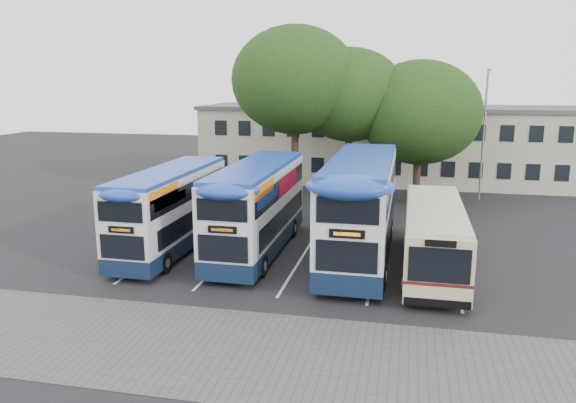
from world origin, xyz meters
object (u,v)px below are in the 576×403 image
(tree_left, at_px, (295,80))
(bus_dd_mid, at_px, (258,204))
(lamp_post, at_px, (484,128))
(tree_mid, at_px, (350,95))
(tree_right, at_px, (420,113))
(bus_dd_left, at_px, (171,206))
(bus_dd_right, at_px, (361,204))
(bus_single, at_px, (434,233))

(tree_left, bearing_deg, bus_dd_mid, -87.38)
(lamp_post, relative_size, tree_mid, 0.86)
(tree_right, height_order, bus_dd_left, tree_right)
(bus_dd_left, bearing_deg, lamp_post, 43.47)
(lamp_post, distance_m, tree_left, 13.37)
(bus_dd_mid, xyz_separation_m, bus_dd_right, (5.01, 0.02, 0.26))
(tree_mid, relative_size, bus_dd_mid, 1.00)
(lamp_post, height_order, bus_dd_left, lamp_post)
(bus_dd_left, xyz_separation_m, bus_dd_right, (9.25, 0.69, 0.42))
(lamp_post, distance_m, bus_single, 16.49)
(tree_right, distance_m, bus_dd_right, 13.84)
(lamp_post, relative_size, bus_dd_mid, 0.86)
(tree_right, distance_m, bus_dd_mid, 15.68)
(tree_mid, distance_m, bus_single, 15.83)
(lamp_post, relative_size, tree_right, 0.94)
(tree_mid, relative_size, tree_right, 1.08)
(tree_mid, height_order, bus_dd_left, tree_mid)
(bus_dd_mid, bearing_deg, tree_mid, 76.79)
(bus_dd_right, bearing_deg, bus_dd_mid, -179.75)
(lamp_post, xyz_separation_m, bus_dd_left, (-16.29, -15.44, -2.83))
(tree_right, xyz_separation_m, bus_dd_mid, (-7.69, -13.14, -3.77))
(bus_dd_left, bearing_deg, bus_single, -1.19)
(bus_dd_left, bearing_deg, tree_right, 49.17)
(tree_mid, bearing_deg, bus_dd_left, -118.20)
(tree_left, distance_m, bus_single, 16.74)
(bus_dd_mid, height_order, bus_dd_right, bus_dd_right)
(lamp_post, bearing_deg, bus_single, -103.26)
(lamp_post, bearing_deg, bus_dd_mid, -129.21)
(lamp_post, xyz_separation_m, tree_right, (-4.36, -1.64, 1.10))
(tree_mid, distance_m, tree_right, 4.82)
(tree_left, height_order, bus_dd_right, tree_left)
(bus_dd_mid, relative_size, bus_single, 1.05)
(tree_left, relative_size, bus_dd_mid, 1.13)
(tree_left, xyz_separation_m, bus_single, (8.89, -12.56, -6.61))
(bus_dd_right, bearing_deg, bus_single, -15.90)
(bus_dd_left, bearing_deg, bus_dd_mid, 8.97)
(tree_right, relative_size, bus_dd_mid, 0.92)
(bus_dd_left, bearing_deg, bus_dd_right, 4.27)
(bus_single, bearing_deg, tree_mid, 111.15)
(tree_mid, distance_m, bus_dd_mid, 14.10)
(tree_right, xyz_separation_m, bus_dd_left, (-11.93, -13.80, -3.93))
(tree_mid, distance_m, bus_dd_left, 16.17)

